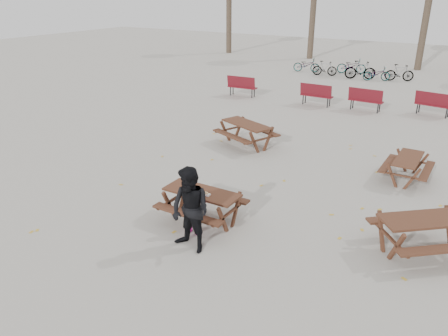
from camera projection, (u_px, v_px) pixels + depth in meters
The scene contains 13 objects.
ground at pixel (202, 220), 10.40m from camera, with size 80.00×80.00×0.00m, color gray.
main_picnic_table at pixel (202, 198), 10.18m from camera, with size 1.80×1.45×0.78m.
food_tray at pixel (206, 194), 9.91m from camera, with size 0.18×0.11×0.04m, color white.
bread_roll at pixel (206, 193), 9.89m from camera, with size 0.14×0.06×0.05m, color tan.
soda_bottle at pixel (195, 191), 9.95m from camera, with size 0.07×0.07×0.17m.
child at pixel (194, 212), 9.67m from camera, with size 0.39×0.26×1.08m, color #B9177C.
adult at pixel (190, 210), 8.92m from camera, with size 0.90×0.70×1.85m, color black.
picnic_table_east at pixel (424, 235), 9.02m from camera, with size 1.86×1.50×0.80m, color #371C14, non-canonical shape.
picnic_table_north at pixel (246, 135), 15.15m from camera, with size 1.88×1.52×0.81m, color #371C14, non-canonical shape.
picnic_table_far at pixel (407, 169), 12.47m from camera, with size 1.59×1.28×0.68m, color #371C14, non-canonical shape.
park_bench_row at pixel (335, 95), 20.14m from camera, with size 10.39×1.73×1.03m.
bicycle_row at pixel (352, 69), 26.91m from camera, with size 7.51×2.69×1.08m.
fallen_leaves at pixel (267, 187), 12.14m from camera, with size 11.00×11.00×0.01m, color gold, non-canonical shape.
Camera 1 is at (5.15, -7.55, 5.15)m, focal length 35.00 mm.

